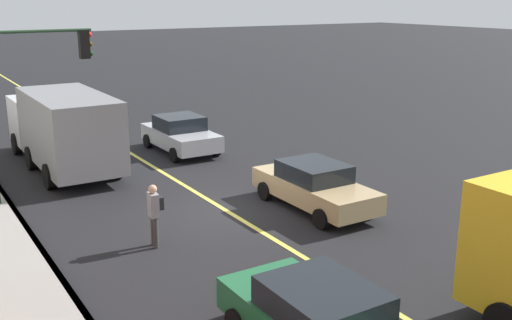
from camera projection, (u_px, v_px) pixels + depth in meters
ground at (226, 210)px, 18.70m from camera, size 200.00×200.00×0.00m
curb_edge at (38, 246)px, 15.82m from camera, size 80.00×0.16×0.15m
lane_stripe_center at (226, 210)px, 18.70m from camera, size 80.00×0.16×0.01m
car_silver at (180, 134)px, 25.56m from camera, size 4.26×2.08×1.54m
car_tan at (314, 185)px, 18.71m from camera, size 4.52×1.96×1.46m
truck_gray at (63, 127)px, 22.92m from camera, size 8.14×2.65×2.99m
pedestrian_with_backpack at (154, 211)px, 15.77m from camera, size 0.43×0.40×1.71m
traffic_light_mast at (29, 82)px, 18.55m from camera, size 0.28×3.41×5.68m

